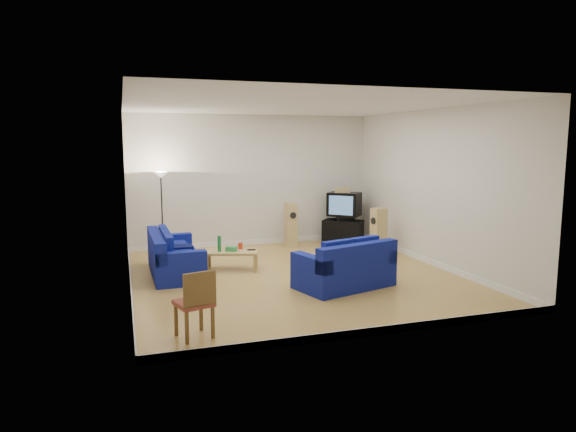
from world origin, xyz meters
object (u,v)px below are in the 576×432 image
object	(u,v)px
sofa_loveseat	(346,270)
coffee_table	(232,253)
sofa_three_seat	(172,259)
television	(344,204)
tv_stand	(343,232)

from	to	relation	value
sofa_loveseat	coffee_table	xyz separation A→B (m)	(-1.64, 1.89, 0.02)
sofa_three_seat	sofa_loveseat	bearing A→B (deg)	55.15
coffee_table	television	distance (m)	3.85
tv_stand	television	xyz separation A→B (m)	(0.05, 0.04, 0.69)
sofa_three_seat	tv_stand	bearing A→B (deg)	111.92
television	sofa_three_seat	bearing A→B (deg)	-115.84
sofa_three_seat	television	xyz separation A→B (m)	(4.45, 1.89, 0.69)
television	sofa_loveseat	bearing A→B (deg)	-72.33
coffee_table	sofa_three_seat	bearing A→B (deg)	179.60
sofa_three_seat	sofa_loveseat	size ratio (longest dim) A/B	1.13
sofa_three_seat	coffee_table	size ratio (longest dim) A/B	1.80
tv_stand	sofa_loveseat	bearing A→B (deg)	-73.53
sofa_loveseat	television	xyz separation A→B (m)	(1.65, 3.78, 0.67)
sofa_loveseat	television	world-z (taller)	television
coffee_table	tv_stand	xyz separation A→B (m)	(3.24, 1.85, -0.04)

